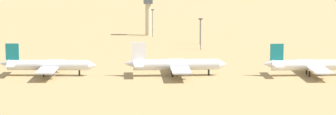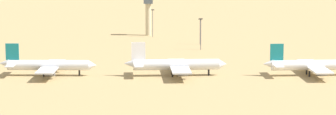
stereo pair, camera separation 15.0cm
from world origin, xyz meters
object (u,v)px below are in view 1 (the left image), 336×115
Objects in this scene: parked_jet_white_2 at (175,65)px; light_pole_west at (201,32)px; control_tower at (148,11)px; light_pole_east at (153,21)px; parked_jet_teal_1 at (47,65)px; light_pole_mid at (200,29)px; parked_jet_teal_3 at (311,65)px.

light_pole_west is (15.09, 72.89, 4.53)m from parked_jet_white_2.
control_tower is 1.48× the size of light_pole_west.
light_pole_east is at bearing 91.85° from parked_jet_white_2.
light_pole_east is (43.29, 121.07, 4.68)m from parked_jet_teal_1.
light_pole_mid is (67.97, 90.55, 3.66)m from parked_jet_teal_1.
parked_jet_teal_1 is at bearing 176.43° from parked_jet_teal_3.
parked_jet_white_2 is 55.34m from parked_jet_teal_3.
light_pole_west is 1.16× the size of light_pole_mid.
light_pole_mid is 39.27m from light_pole_east.
parked_jet_teal_3 is 147.64m from control_tower.
parked_jet_teal_1 is 1.71× the size of control_tower.
parked_jet_white_2 is 1.80× the size of control_tower.
control_tower is (-11.23, 130.52, 9.51)m from parked_jet_white_2.
control_tower is at bearing 114.54° from light_pole_west.
parked_jet_white_2 is 2.67× the size of light_pole_west.
parked_jet_white_2 is 122.91m from light_pole_east.
light_pole_west is (67.12, 71.44, 4.76)m from parked_jet_teal_1.
parked_jet_white_2 reaches higher than parked_jet_teal_1.
light_pole_west reaches higher than parked_jet_white_2.
parked_jet_teal_3 is 1.72× the size of control_tower.
parked_jet_teal_1 is 107.39m from parked_jet_teal_3.
control_tower is at bearing 74.93° from parked_jet_teal_1.
parked_jet_teal_3 is at bearing -63.14° from control_tower.
parked_jet_teal_1 is at bearing 176.18° from parked_jet_white_2.
control_tower is 63.55m from light_pole_west.
light_pole_east reaches higher than parked_jet_teal_3.
light_pole_east is at bearing 128.97° from light_pole_mid.
control_tower is (-66.56, 131.42, 9.73)m from parked_jet_teal_3.
light_pole_mid is (0.85, 19.11, -1.10)m from light_pole_west.
parked_jet_white_2 reaches higher than parked_jet_teal_3.
parked_jet_white_2 is 74.57m from light_pole_west.
light_pole_east is (-24.69, 30.52, 1.02)m from light_pole_mid.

